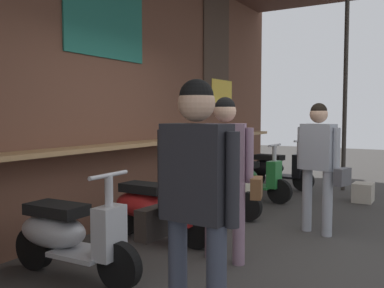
# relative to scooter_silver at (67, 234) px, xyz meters

# --- Properties ---
(ground_plane) EXTENTS (29.85, 29.85, 0.00)m
(ground_plane) POSITION_rel_scooter_silver_xyz_m (1.35, -1.08, -0.39)
(ground_plane) COLOR #383533
(market_stall_facade) EXTENTS (10.66, 2.37, 3.93)m
(market_stall_facade) POSITION_rel_scooter_silver_xyz_m (1.34, 0.80, 1.77)
(market_stall_facade) COLOR brown
(market_stall_facade) RESTS_ON ground_plane
(scooter_silver) EXTENTS (0.46, 1.40, 0.97)m
(scooter_silver) POSITION_rel_scooter_silver_xyz_m (0.00, 0.00, 0.00)
(scooter_silver) COLOR #B2B5BA
(scooter_silver) RESTS_ON ground_plane
(scooter_red) EXTENTS (0.46, 1.40, 0.97)m
(scooter_red) POSITION_rel_scooter_silver_xyz_m (1.30, 0.00, 0.00)
(scooter_red) COLOR red
(scooter_red) RESTS_ON ground_plane
(scooter_cream) EXTENTS (0.46, 1.40, 0.97)m
(scooter_cream) POSITION_rel_scooter_silver_xyz_m (2.66, 0.00, 0.00)
(scooter_cream) COLOR beige
(scooter_cream) RESTS_ON ground_plane
(scooter_green) EXTENTS (0.48, 1.40, 0.97)m
(scooter_green) POSITION_rel_scooter_silver_xyz_m (4.02, -0.00, 0.00)
(scooter_green) COLOR #237533
(scooter_green) RESTS_ON ground_plane
(scooter_black) EXTENTS (0.49, 1.40, 0.97)m
(scooter_black) POSITION_rel_scooter_silver_xyz_m (5.36, -0.00, 0.00)
(scooter_black) COLOR black
(scooter_black) RESTS_ON ground_plane
(shopper_with_handbag) EXTENTS (0.27, 0.66, 1.66)m
(shopper_with_handbag) POSITION_rel_scooter_silver_xyz_m (-0.46, -1.57, 0.62)
(shopper_with_handbag) COLOR #383D4C
(shopper_with_handbag) RESTS_ON ground_plane
(shopper_browsing) EXTENTS (0.33, 0.65, 1.58)m
(shopper_browsing) POSITION_rel_scooter_silver_xyz_m (2.55, -1.56, 0.56)
(shopper_browsing) COLOR #999EA8
(shopper_browsing) RESTS_ON ground_plane
(shopper_passing) EXTENTS (0.41, 0.64, 1.62)m
(shopper_passing) POSITION_rel_scooter_silver_xyz_m (1.10, -1.03, 0.59)
(shopper_passing) COLOR gray
(shopper_passing) RESTS_ON ground_plane
(merchandise_crate) EXTENTS (0.39, 0.31, 0.31)m
(merchandise_crate) POSITION_rel_scooter_silver_xyz_m (4.83, -1.72, -0.23)
(merchandise_crate) COLOR #B2A899
(merchandise_crate) RESTS_ON ground_plane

